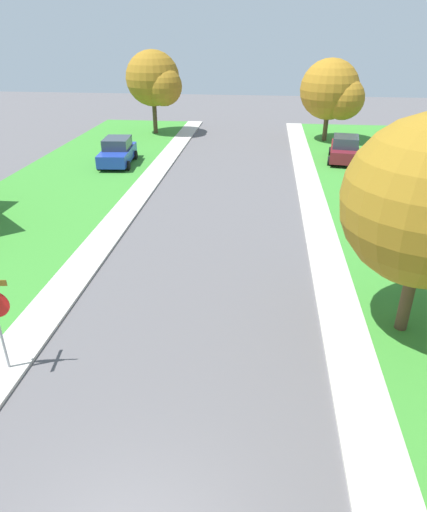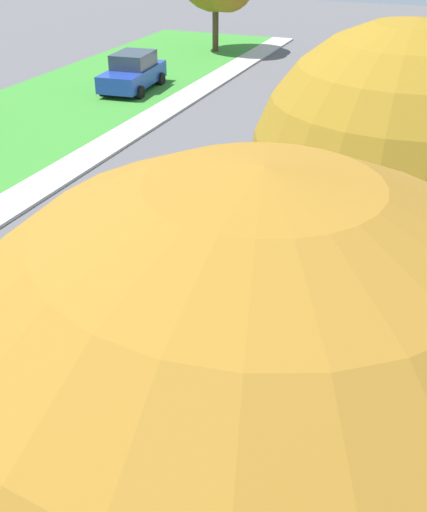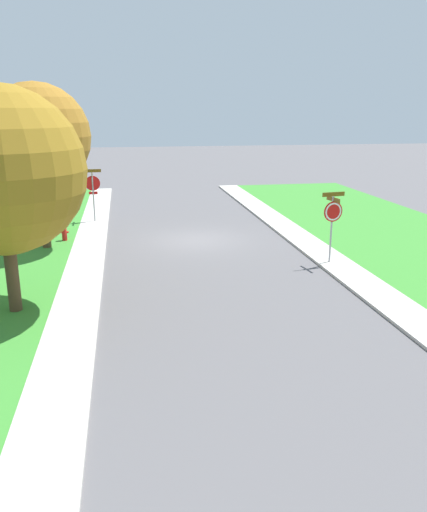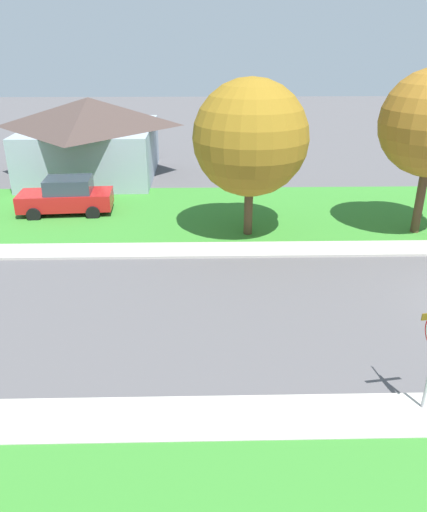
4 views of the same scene
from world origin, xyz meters
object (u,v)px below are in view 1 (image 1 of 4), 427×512
object	(u,v)px
car_blue_across_road	(117,152)
tree_sidewalk_far	(155,80)
car_red_driveway_right	(424,209)
tree_sidewalk_near	(333,92)
car_maroon_behind_trees	(345,149)

from	to	relation	value
car_blue_across_road	tree_sidewalk_far	bearing A→B (deg)	86.90
car_red_driveway_right	tree_sidewalk_near	bearing A→B (deg)	97.68
car_blue_across_road	tree_sidewalk_far	xyz separation A→B (m)	(0.53, 9.71, 3.46)
car_blue_across_road	tree_sidewalk_near	bearing A→B (deg)	29.98
car_red_driveway_right	car_maroon_behind_trees	distance (m)	11.20
car_red_driveway_right	tree_sidewalk_far	xyz separation A→B (m)	(-16.39, 18.31, 3.46)
tree_sidewalk_near	car_blue_across_road	bearing A→B (deg)	-150.02
car_blue_across_road	tree_sidewalk_far	world-z (taller)	tree_sidewalk_far
tree_sidewalk_near	tree_sidewalk_far	distance (m)	14.16
car_maroon_behind_trees	car_blue_across_road	world-z (taller)	same
car_maroon_behind_trees	tree_sidewalk_near	bearing A→B (deg)	93.55
car_red_driveway_right	tree_sidewalk_far	world-z (taller)	tree_sidewalk_far
car_maroon_behind_trees	tree_sidewalk_far	distance (m)	16.55
car_maroon_behind_trees	tree_sidewalk_far	world-z (taller)	tree_sidewalk_far
car_red_driveway_right	car_blue_across_road	size ratio (longest dim) A/B	0.99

